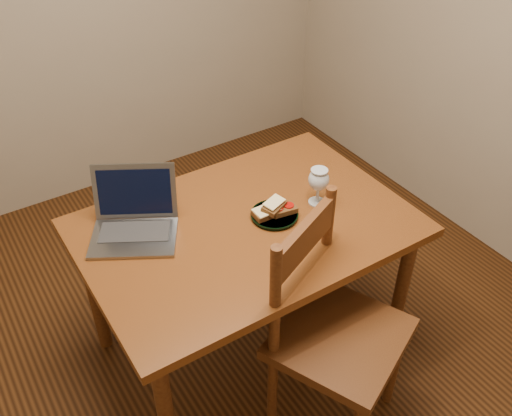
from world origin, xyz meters
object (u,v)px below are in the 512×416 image
chair (335,324)px  plate (274,215)px  laptop (134,216)px  milk_glass (318,186)px  table (246,240)px

chair → plate: (0.03, 0.45, 0.20)m
laptop → chair: bearing=-25.5°
milk_glass → laptop: bearing=160.2°
milk_glass → plate: bearing=175.3°
table → milk_glass: size_ratio=7.77×
table → laptop: (-0.38, 0.21, 0.15)m
chair → table: bearing=76.5°
table → plate: 0.16m
laptop → table: bearing=0.7°
milk_glass → laptop: size_ratio=0.39×
table → plate: (0.12, -0.02, 0.09)m
plate → milk_glass: bearing=-4.7°
table → milk_glass: milk_glass is taller
table → chair: chair is taller
chair → laptop: (-0.47, 0.69, 0.26)m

